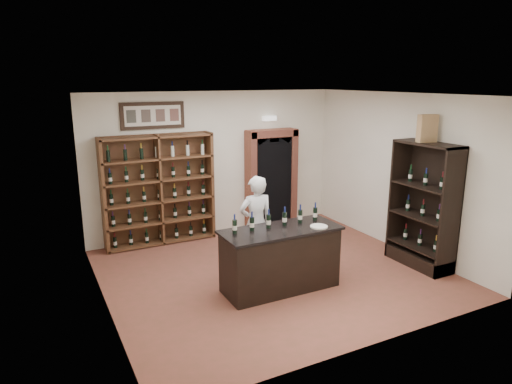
{
  "coord_description": "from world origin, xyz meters",
  "views": [
    {
      "loc": [
        -3.58,
        -6.37,
        3.26
      ],
      "look_at": [
        -0.17,
        0.3,
        1.38
      ],
      "focal_mm": 32.0,
      "sensor_mm": 36.0,
      "label": 1
    }
  ],
  "objects_px": {
    "wine_shelf": "(159,190)",
    "shopkeeper": "(256,223)",
    "side_cabinet": "(423,224)",
    "wine_crate": "(427,128)",
    "tasting_counter": "(280,259)",
    "counter_bottle_0": "(235,226)"
  },
  "relations": [
    {
      "from": "side_cabinet",
      "to": "wine_shelf",
      "type": "bearing_deg",
      "value": 139.79
    },
    {
      "from": "side_cabinet",
      "to": "wine_crate",
      "type": "xyz_separation_m",
      "value": [
        -0.03,
        0.07,
        1.68
      ]
    },
    {
      "from": "wine_shelf",
      "to": "shopkeeper",
      "type": "height_order",
      "value": "wine_shelf"
    },
    {
      "from": "counter_bottle_0",
      "to": "wine_shelf",
      "type": "bearing_deg",
      "value": 97.71
    },
    {
      "from": "tasting_counter",
      "to": "wine_crate",
      "type": "relative_size",
      "value": 4.04
    },
    {
      "from": "tasting_counter",
      "to": "wine_crate",
      "type": "xyz_separation_m",
      "value": [
        2.69,
        -0.23,
        1.94
      ]
    },
    {
      "from": "tasting_counter",
      "to": "side_cabinet",
      "type": "xyz_separation_m",
      "value": [
        2.72,
        -0.3,
        0.26
      ]
    },
    {
      "from": "wine_shelf",
      "to": "wine_crate",
      "type": "xyz_separation_m",
      "value": [
        3.79,
        -3.16,
        1.33
      ]
    },
    {
      "from": "wine_crate",
      "to": "shopkeeper",
      "type": "bearing_deg",
      "value": 168.73
    },
    {
      "from": "wine_crate",
      "to": "side_cabinet",
      "type": "bearing_deg",
      "value": -55.63
    },
    {
      "from": "tasting_counter",
      "to": "counter_bottle_0",
      "type": "distance_m",
      "value": 0.95
    },
    {
      "from": "wine_shelf",
      "to": "counter_bottle_0",
      "type": "relative_size",
      "value": 7.33
    },
    {
      "from": "side_cabinet",
      "to": "tasting_counter",
      "type": "bearing_deg",
      "value": 173.72
    },
    {
      "from": "tasting_counter",
      "to": "side_cabinet",
      "type": "relative_size",
      "value": 0.85
    },
    {
      "from": "shopkeeper",
      "to": "wine_shelf",
      "type": "bearing_deg",
      "value": -56.83
    },
    {
      "from": "wine_shelf",
      "to": "shopkeeper",
      "type": "xyz_separation_m",
      "value": [
        1.12,
        -2.06,
        -0.27
      ]
    },
    {
      "from": "counter_bottle_0",
      "to": "shopkeeper",
      "type": "distance_m",
      "value": 1.08
    },
    {
      "from": "wine_shelf",
      "to": "side_cabinet",
      "type": "relative_size",
      "value": 1.0
    },
    {
      "from": "wine_shelf",
      "to": "shopkeeper",
      "type": "bearing_deg",
      "value": -61.59
    },
    {
      "from": "side_cabinet",
      "to": "shopkeeper",
      "type": "height_order",
      "value": "side_cabinet"
    },
    {
      "from": "wine_shelf",
      "to": "tasting_counter",
      "type": "distance_m",
      "value": 3.19
    },
    {
      "from": "wine_crate",
      "to": "counter_bottle_0",
      "type": "bearing_deg",
      "value": -174.93
    }
  ]
}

